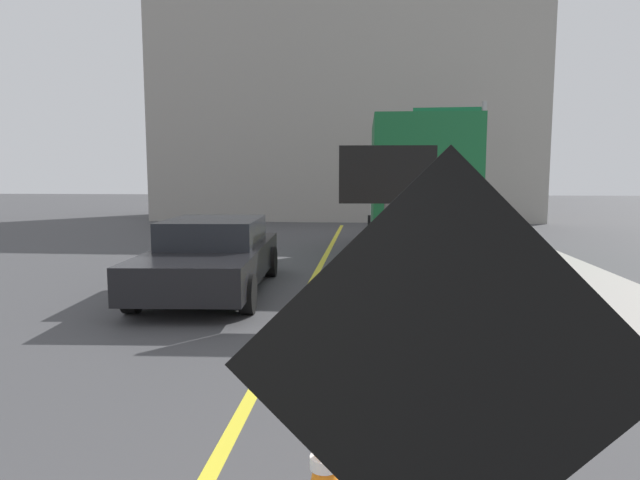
% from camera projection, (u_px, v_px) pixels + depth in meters
% --- Properties ---
extents(lane_center_stripe, '(0.14, 36.00, 0.01)m').
position_uv_depth(lane_center_stripe, '(268.00, 364.00, 6.54)').
color(lane_center_stripe, yellow).
rests_on(lane_center_stripe, ground).
extents(roadwork_sign, '(1.63, 0.08, 2.33)m').
position_uv_depth(roadwork_sign, '(444.00, 384.00, 2.02)').
color(roadwork_sign, '#593819').
rests_on(roadwork_sign, ground).
extents(arrow_board_trailer, '(1.60, 1.85, 2.70)m').
position_uv_depth(arrow_board_trailer, '(386.00, 279.00, 9.33)').
color(arrow_board_trailer, orange).
rests_on(arrow_board_trailer, ground).
extents(box_truck, '(2.65, 6.93, 3.59)m').
position_uv_depth(box_truck, '(416.00, 186.00, 15.33)').
color(box_truck, black).
rests_on(box_truck, ground).
extents(pickup_car, '(2.33, 5.08, 1.38)m').
position_uv_depth(pickup_car, '(212.00, 255.00, 10.54)').
color(pickup_car, black).
rests_on(pickup_car, ground).
extents(highway_guide_sign, '(2.79, 0.25, 5.00)m').
position_uv_depth(highway_guide_sign, '(462.00, 143.00, 21.50)').
color(highway_guide_sign, gray).
rests_on(highway_guide_sign, ground).
extents(far_building_block, '(18.50, 6.45, 10.64)m').
position_uv_depth(far_building_block, '(345.00, 113.00, 28.30)').
color(far_building_block, gray).
rests_on(far_building_block, ground).
extents(traffic_cone_near_sign, '(0.36, 0.36, 0.71)m').
position_uv_depth(traffic_cone_near_sign, '(324.00, 470.00, 3.55)').
color(traffic_cone_near_sign, black).
rests_on(traffic_cone_near_sign, ground).
extents(traffic_cone_mid_lane, '(0.36, 0.36, 0.70)m').
position_uv_depth(traffic_cone_mid_lane, '(355.00, 329.00, 6.78)').
color(traffic_cone_mid_lane, black).
rests_on(traffic_cone_mid_lane, ground).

